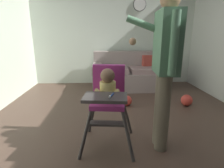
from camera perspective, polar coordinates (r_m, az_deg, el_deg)
ground at (r=2.48m, az=3.74°, el=-16.16°), size 5.64×6.81×0.10m
wall_far at (r=4.74m, az=0.46°, el=16.61°), size 4.84×0.06×2.71m
couch at (r=4.35m, az=5.25°, el=3.12°), size 1.68×0.86×0.86m
high_chair at (r=1.96m, az=-1.28°, el=-2.97°), size 0.67×0.77×0.92m
adult_standing at (r=1.93m, az=16.31°, el=5.68°), size 0.51×0.52×1.66m
toy_ball at (r=3.54m, az=22.54°, el=-4.75°), size 0.20×0.20×0.20m
toy_ball_second at (r=3.28m, az=4.71°, el=-5.28°), size 0.19×0.19×0.19m
wall_clock at (r=4.83m, az=8.74°, el=23.64°), size 0.32×0.04×0.32m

